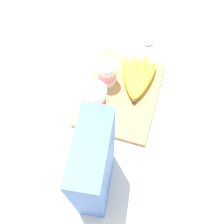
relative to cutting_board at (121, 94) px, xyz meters
The scene contains 7 objects.
ground_plane 0.01m from the cutting_board, ahead, with size 2.40×2.40×0.00m, color silver.
cutting_board is the anchor object (origin of this frame).
cereal_box 0.33m from the cutting_board, behind, with size 0.17×0.07×0.30m, color #4770B7.
yogurt_cup_front 0.11m from the cutting_board, 139.79° to the left, with size 0.08×0.08×0.10m.
yogurt_cup_back 0.08m from the cutting_board, 62.34° to the left, with size 0.07×0.07×0.09m.
banana_bunch 0.07m from the cutting_board, 34.61° to the right, with size 0.20×0.14×0.04m.
spoon 0.23m from the cutting_board, ahead, with size 0.10×0.11×0.01m.
Camera 1 is at (-0.46, -0.11, 0.74)m, focal length 41.82 mm.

